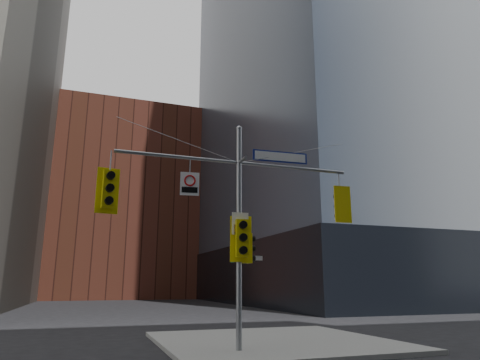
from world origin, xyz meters
TOP-DOWN VIEW (x-y plane):
  - sidewalk_corner at (2.00, 4.00)m, footprint 8.00×8.00m
  - podium_ne at (28.00, 32.00)m, footprint 36.40×36.40m
  - brick_midrise at (0.00, 58.00)m, footprint 26.00×20.00m
  - signal_assembly at (0.00, 1.99)m, footprint 8.00×0.80m
  - traffic_light_west_arm at (-4.07, 2.01)m, footprint 0.66×0.57m
  - traffic_light_east_arm at (3.80, 1.99)m, footprint 0.62×0.51m
  - traffic_light_pole_side at (0.32, 2.00)m, footprint 0.39×0.33m
  - traffic_light_pole_front at (0.00, 1.73)m, footprint 0.69×0.60m
  - street_sign_blade at (1.50, 2.00)m, footprint 1.98×0.16m
  - regulatory_sign_arm at (-1.65, 1.97)m, footprint 0.60×0.11m
  - regulatory_sign_pole at (0.00, 1.88)m, footprint 0.54×0.06m
  - street_blade_ew at (0.45, 2.00)m, footprint 0.71×0.06m
  - street_blade_ns at (0.00, 2.45)m, footprint 0.04×0.73m

SIDE VIEW (x-z plane):
  - sidewalk_corner at x=2.00m, z-range 0.00..0.15m
  - street_blade_ns at x=0.00m, z-range 2.77..2.91m
  - street_blade_ew at x=0.45m, z-range 2.82..2.96m
  - podium_ne at x=28.00m, z-range 0.00..6.00m
  - traffic_light_pole_side at x=0.32m, z-range 2.72..3.66m
  - traffic_light_pole_front at x=0.00m, z-range 2.75..4.20m
  - regulatory_sign_pole at x=0.00m, z-range 3.58..4.29m
  - signal_assembly at x=0.00m, z-range 0.77..8.07m
  - traffic_light_west_arm at x=-4.07m, z-range 4.11..5.49m
  - traffic_light_east_arm at x=3.80m, z-range 4.15..5.45m
  - regulatory_sign_arm at x=-1.65m, z-range 4.80..5.55m
  - street_sign_blade at x=1.50m, z-range 6.16..6.54m
  - brick_midrise at x=0.00m, z-range 0.00..28.00m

